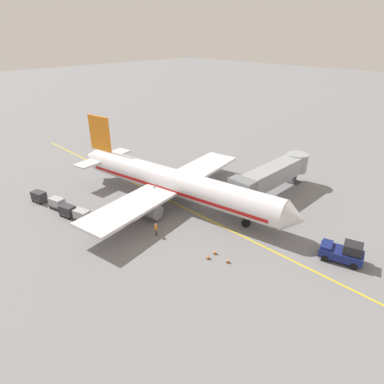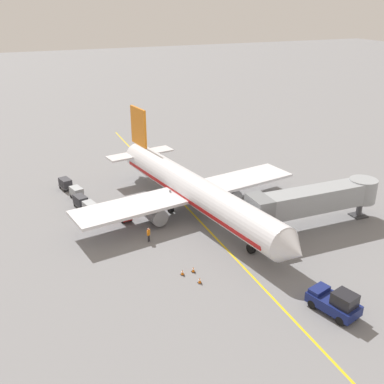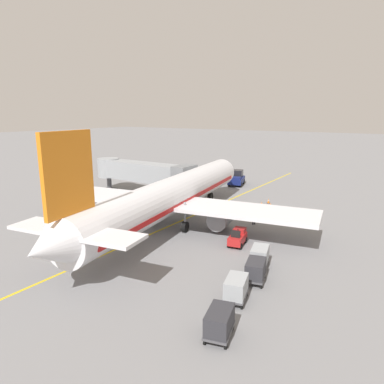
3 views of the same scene
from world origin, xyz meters
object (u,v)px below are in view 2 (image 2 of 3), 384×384
Objects in this scene: baggage_cart_front at (90,207)px; safety_cone_nose_right at (193,269)px; parked_airliner at (193,190)px; ground_crew_wing_walker at (149,234)px; safety_cone_wing_tip at (182,272)px; baggage_cart_second_in_train at (81,201)px; baggage_cart_third_in_train at (77,192)px; baggage_cart_tail_end at (65,183)px; jet_bridge at (315,199)px; safety_cone_nose_left at (200,280)px; baggage_tug_lead at (124,215)px; pushback_tractor at (335,302)px.

baggage_cart_front is 5.05× the size of safety_cone_nose_right.
parked_airliner is 22.03× the size of ground_crew_wing_walker.
baggage_cart_second_in_train is at bearing -71.80° from safety_cone_wing_tip.
baggage_cart_third_in_train is at bearing -89.83° from baggage_cart_second_in_train.
baggage_cart_second_in_train is 6.95m from baggage_cart_tail_end.
baggage_cart_third_in_train is at bearing -82.33° from baggage_cart_front.
safety_cone_wing_tip is at bearing 11.78° from jet_bridge.
baggage_cart_second_in_train is 1.00× the size of baggage_cart_tail_end.
baggage_tug_lead is at bearing -78.33° from safety_cone_nose_left.
baggage_cart_tail_end is at bearing -79.90° from baggage_cart_front.
baggage_cart_tail_end is (0.92, -3.81, 0.00)m from baggage_cart_third_in_train.
baggage_cart_front is at bearing 100.10° from baggage_cart_tail_end.
parked_airliner is 19.79m from baggage_cart_tail_end.
baggage_tug_lead is at bearing -10.19° from parked_airliner.
pushback_tractor is 21.16m from ground_crew_wing_walker.
baggage_cart_front is (15.70, -27.53, -0.15)m from pushback_tractor.
parked_airliner is 63.10× the size of safety_cone_nose_left.
jet_bridge is 31.13m from baggage_cart_third_in_train.
baggage_cart_third_in_train is at bearing 103.60° from baggage_cart_tail_end.
baggage_cart_second_in_train reaches higher than safety_cone_nose_right.
parked_airliner is 7.69× the size of pushback_tractor.
baggage_cart_front is at bearing -29.15° from jet_bridge.
baggage_cart_front reaches higher than safety_cone_wing_tip.
pushback_tractor reaches higher than safety_cone_nose_left.
parked_airliner is at bearing -35.93° from jet_bridge.
baggage_cart_front is 1.00× the size of baggage_cart_tail_end.
safety_cone_wing_tip is at bearing 97.92° from ground_crew_wing_walker.
baggage_cart_tail_end is (25.53, -22.72, -2.51)m from jet_bridge.
jet_bridge is 6.36× the size of baggage_tug_lead.
ground_crew_wing_walker is at bearing -58.52° from pushback_tractor.
baggage_tug_lead is 4.54× the size of safety_cone_wing_tip.
baggage_tug_lead is 4.54× the size of safety_cone_nose_right.
baggage_cart_tail_end is at bearing -71.50° from ground_crew_wing_walker.
pushback_tractor is 1.63× the size of baggage_cart_second_in_train.
jet_bridge reaches higher than safety_cone_nose_right.
ground_crew_wing_walker is at bearing -77.69° from safety_cone_nose_left.
baggage_cart_tail_end is at bearing -72.05° from safety_cone_nose_right.
pushback_tractor is (8.16, 14.23, -2.36)m from jet_bridge.
baggage_cart_second_in_train is 1.76× the size of ground_crew_wing_walker.
pushback_tractor is 13.73m from safety_cone_nose_right.
jet_bridge is at bearing -161.54° from safety_cone_nose_left.
safety_cone_wing_tip is (-5.70, 17.09, -0.66)m from baggage_cart_front.
parked_airliner reaches higher than baggage_cart_front.
safety_cone_nose_right is at bearing 107.95° from baggage_cart_tail_end.
baggage_tug_lead reaches higher than safety_cone_nose_left.
ground_crew_wing_walker is at bearing 108.50° from baggage_cart_tail_end.
pushback_tractor is at bearing 99.20° from parked_airliner.
baggage_tug_lead is at bearing 126.35° from baggage_cart_second_in_train.
parked_airliner is 9.05m from ground_crew_wing_walker.
baggage_cart_front is at bearing 97.67° from baggage_cart_third_in_train.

